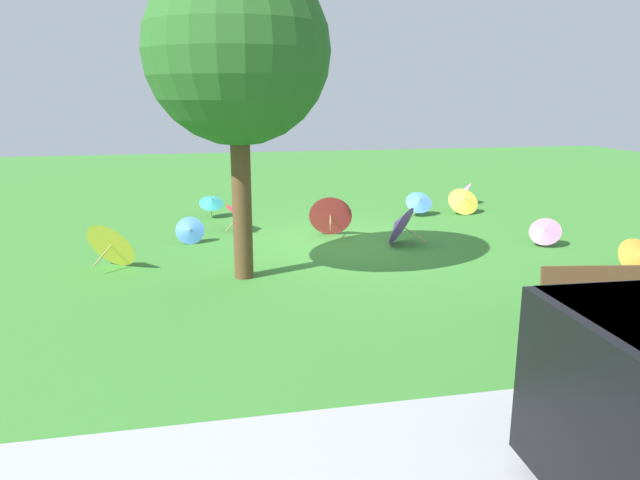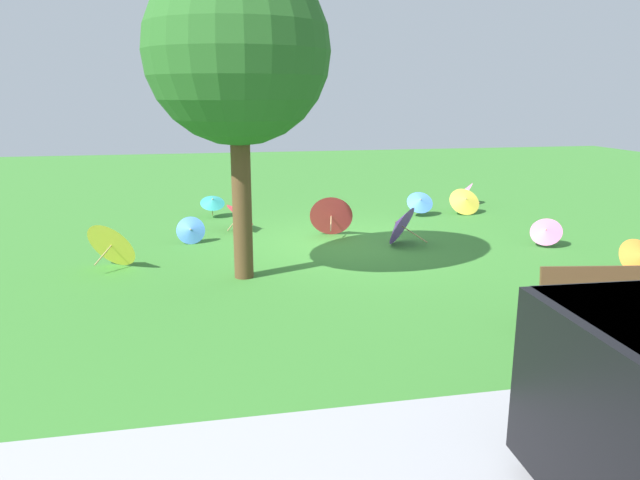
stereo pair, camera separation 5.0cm
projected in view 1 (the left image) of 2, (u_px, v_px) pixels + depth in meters
name	position (u px, v px, depth m)	size (l,w,h in m)	color
ground	(341.00, 244.00, 12.02)	(40.00, 40.00, 0.00)	#387A2D
park_bench	(598.00, 296.00, 7.53)	(1.66, 0.74, 0.90)	brown
shade_tree	(237.00, 53.00, 9.03)	(2.86, 2.86, 5.01)	brown
parasol_red_0	(331.00, 214.00, 12.71)	(1.00, 0.98, 0.92)	tan
parasol_red_1	(241.00, 212.00, 13.11)	(0.71, 0.77, 0.70)	tan
parasol_yellow_0	(113.00, 243.00, 10.31)	(1.10, 1.01, 0.89)	tan
parasol_pink_1	(545.00, 231.00, 11.82)	(0.77, 0.75, 0.58)	tan
parasol_blue_3	(419.00, 201.00, 14.75)	(0.72, 0.69, 0.65)	tan
parasol_yellow_2	(464.00, 200.00, 15.01)	(0.80, 0.72, 0.69)	tan
parasol_pink_2	(462.00, 192.00, 16.41)	(0.76, 0.81, 0.64)	tan
parasol_teal_1	(211.00, 201.00, 14.56)	(0.63, 0.61, 0.60)	tan
parasol_blue_4	(190.00, 230.00, 12.02)	(0.58, 0.50, 0.56)	tan
parasol_purple_0	(398.00, 224.00, 11.94)	(0.96, 1.01, 0.84)	tan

